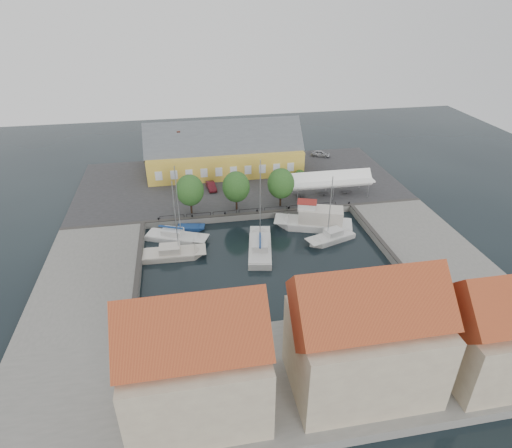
{
  "coord_description": "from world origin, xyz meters",
  "views": [
    {
      "loc": [
        -9.55,
        -47.1,
        31.87
      ],
      "look_at": [
        0.0,
        6.0,
        1.5
      ],
      "focal_mm": 30.0,
      "sensor_mm": 36.0,
      "label": 1
    }
  ],
  "objects_px": {
    "east_boat_a": "(331,238)",
    "launch_nw": "(191,228)",
    "tent_canopy": "(331,180)",
    "launch_sw": "(182,325)",
    "car_silver": "(321,154)",
    "trawler": "(316,221)",
    "center_sailboat": "(260,249)",
    "warehouse": "(221,153)",
    "car_red": "(211,186)",
    "west_boat_a": "(175,238)",
    "west_boat_b": "(173,255)"
  },
  "relations": [
    {
      "from": "car_red",
      "to": "west_boat_a",
      "type": "distance_m",
      "value": 15.41
    },
    {
      "from": "car_silver",
      "to": "launch_nw",
      "type": "xyz_separation_m",
      "value": [
        -27.55,
        -23.41,
        -1.57
      ]
    },
    {
      "from": "tent_canopy",
      "to": "launch_sw",
      "type": "bearing_deg",
      "value": -133.89
    },
    {
      "from": "car_silver",
      "to": "trawler",
      "type": "bearing_deg",
      "value": -174.58
    },
    {
      "from": "launch_nw",
      "to": "east_boat_a",
      "type": "bearing_deg",
      "value": -18.89
    },
    {
      "from": "tent_canopy",
      "to": "launch_nw",
      "type": "relative_size",
      "value": 3.29
    },
    {
      "from": "center_sailboat",
      "to": "launch_nw",
      "type": "bearing_deg",
      "value": 139.49
    },
    {
      "from": "tent_canopy",
      "to": "east_boat_a",
      "type": "height_order",
      "value": "east_boat_a"
    },
    {
      "from": "center_sailboat",
      "to": "launch_nw",
      "type": "xyz_separation_m",
      "value": [
        -9.08,
        7.76,
        -0.27
      ]
    },
    {
      "from": "tent_canopy",
      "to": "center_sailboat",
      "type": "distance_m",
      "value": 19.9
    },
    {
      "from": "tent_canopy",
      "to": "trawler",
      "type": "xyz_separation_m",
      "value": [
        -4.87,
        -8.49,
        -2.67
      ]
    },
    {
      "from": "center_sailboat",
      "to": "west_boat_b",
      "type": "relative_size",
      "value": 1.17
    },
    {
      "from": "west_boat_b",
      "to": "warehouse",
      "type": "bearing_deg",
      "value": 70.32
    },
    {
      "from": "car_silver",
      "to": "warehouse",
      "type": "bearing_deg",
      "value": 125.04
    },
    {
      "from": "east_boat_a",
      "to": "center_sailboat",
      "type": "bearing_deg",
      "value": -174.31
    },
    {
      "from": "east_boat_a",
      "to": "launch_nw",
      "type": "bearing_deg",
      "value": 161.11
    },
    {
      "from": "trawler",
      "to": "center_sailboat",
      "type": "bearing_deg",
      "value": -152.48
    },
    {
      "from": "launch_nw",
      "to": "car_red",
      "type": "bearing_deg",
      "value": 69.98
    },
    {
      "from": "car_red",
      "to": "west_boat_a",
      "type": "relative_size",
      "value": 0.32
    },
    {
      "from": "tent_canopy",
      "to": "launch_sw",
      "type": "height_order",
      "value": "tent_canopy"
    },
    {
      "from": "trawler",
      "to": "west_boat_b",
      "type": "relative_size",
      "value": 1.04
    },
    {
      "from": "tent_canopy",
      "to": "car_silver",
      "type": "distance_m",
      "value": 18.35
    },
    {
      "from": "center_sailboat",
      "to": "launch_sw",
      "type": "bearing_deg",
      "value": -130.4
    },
    {
      "from": "tent_canopy",
      "to": "west_boat_a",
      "type": "bearing_deg",
      "value": -162.13
    },
    {
      "from": "center_sailboat",
      "to": "launch_nw",
      "type": "relative_size",
      "value": 3.17
    },
    {
      "from": "car_silver",
      "to": "launch_sw",
      "type": "relative_size",
      "value": 0.85
    },
    {
      "from": "launch_nw",
      "to": "center_sailboat",
      "type": "bearing_deg",
      "value": -40.51
    },
    {
      "from": "west_boat_b",
      "to": "east_boat_a",
      "type": "bearing_deg",
      "value": 0.61
    },
    {
      "from": "west_boat_b",
      "to": "launch_nw",
      "type": "distance_m",
      "value": 7.43
    },
    {
      "from": "tent_canopy",
      "to": "west_boat_b",
      "type": "height_order",
      "value": "west_boat_b"
    },
    {
      "from": "east_boat_a",
      "to": "launch_sw",
      "type": "xyz_separation_m",
      "value": [
        -21.47,
        -13.92,
        -0.17
      ]
    },
    {
      "from": "launch_nw",
      "to": "trawler",
      "type": "bearing_deg",
      "value": -8.69
    },
    {
      "from": "launch_sw",
      "to": "west_boat_b",
      "type": "bearing_deg",
      "value": 93.26
    },
    {
      "from": "car_red",
      "to": "trawler",
      "type": "distance_m",
      "value": 20.21
    },
    {
      "from": "east_boat_a",
      "to": "west_boat_b",
      "type": "relative_size",
      "value": 0.92
    },
    {
      "from": "trawler",
      "to": "tent_canopy",
      "type": "bearing_deg",
      "value": 60.12
    },
    {
      "from": "east_boat_a",
      "to": "tent_canopy",
      "type": "bearing_deg",
      "value": 72.88
    },
    {
      "from": "tent_canopy",
      "to": "launch_sw",
      "type": "xyz_separation_m",
      "value": [
        -25.28,
        -26.28,
        -3.59
      ]
    },
    {
      "from": "west_boat_a",
      "to": "launch_nw",
      "type": "xyz_separation_m",
      "value": [
        2.25,
        2.62,
        -0.18
      ]
    },
    {
      "from": "east_boat_a",
      "to": "west_boat_a",
      "type": "xyz_separation_m",
      "value": [
        -21.84,
        4.09,
        0.01
      ]
    },
    {
      "from": "center_sailboat",
      "to": "west_boat_b",
      "type": "distance_m",
      "value": 11.76
    },
    {
      "from": "car_silver",
      "to": "trawler",
      "type": "distance_m",
      "value": 27.76
    },
    {
      "from": "car_silver",
      "to": "launch_sw",
      "type": "distance_m",
      "value": 52.98
    },
    {
      "from": "launch_nw",
      "to": "west_boat_a",
      "type": "bearing_deg",
      "value": -130.65
    },
    {
      "from": "center_sailboat",
      "to": "east_boat_a",
      "type": "relative_size",
      "value": 1.28
    },
    {
      "from": "car_red",
      "to": "trawler",
      "type": "xyz_separation_m",
      "value": [
        14.39,
        -14.18,
        -0.6
      ]
    },
    {
      "from": "west_boat_a",
      "to": "west_boat_b",
      "type": "xyz_separation_m",
      "value": [
        -0.41,
        -4.33,
        -0.01
      ]
    },
    {
      "from": "east_boat_a",
      "to": "launch_sw",
      "type": "relative_size",
      "value": 2.32
    },
    {
      "from": "tent_canopy",
      "to": "trawler",
      "type": "distance_m",
      "value": 10.14
    },
    {
      "from": "warehouse",
      "to": "launch_sw",
      "type": "relative_size",
      "value": 6.27
    }
  ]
}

